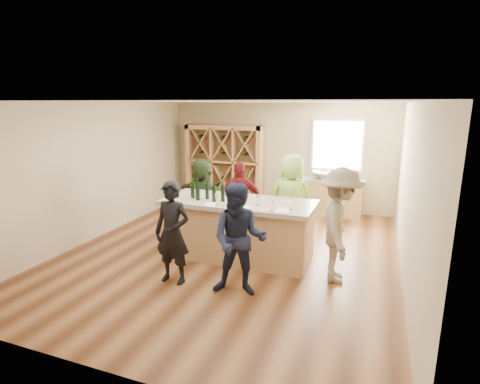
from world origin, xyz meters
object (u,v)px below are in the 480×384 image
(wine_bottle_b, at_px, (198,191))
(wine_bottle_e, at_px, (223,193))
(wine_rack, at_px, (225,165))
(person_far_mid, at_px, (240,201))
(person_far_right, at_px, (291,200))
(wine_bottle_d, at_px, (214,194))
(wine_bottle_a, at_px, (193,190))
(person_server, at_px, (340,226))
(wine_bottle_f, at_px, (235,196))
(wine_bottle_c, at_px, (207,191))
(sink, at_px, (322,175))
(person_near_right, at_px, (239,240))
(person_near_left, at_px, (172,233))
(person_far_left, at_px, (203,196))
(tasting_counter_base, at_px, (238,231))

(wine_bottle_b, bearing_deg, wine_bottle_e, 8.47)
(wine_rack, height_order, person_far_mid, wine_rack)
(person_far_mid, xyz_separation_m, person_far_right, (1.07, 0.01, 0.11))
(wine_rack, distance_m, wine_bottle_d, 3.89)
(wine_bottle_a, relative_size, wine_bottle_e, 1.02)
(person_server, bearing_deg, wine_bottle_a, 78.73)
(wine_bottle_b, distance_m, person_far_mid, 1.32)
(wine_bottle_b, xyz_separation_m, wine_bottle_f, (0.74, -0.08, -0.01))
(wine_bottle_c, relative_size, wine_bottle_d, 0.96)
(wine_bottle_c, height_order, person_far_right, person_far_right)
(sink, height_order, wine_bottle_f, wine_bottle_f)
(wine_bottle_d, xyz_separation_m, person_near_right, (0.86, -1.03, -0.38))
(sink, distance_m, wine_bottle_d, 3.84)
(wine_bottle_a, relative_size, wine_bottle_c, 1.07)
(person_near_left, height_order, person_server, person_server)
(person_far_left, xyz_separation_m, wine_bottle_f, (1.28, -1.36, 0.41))
(wine_bottle_e, distance_m, person_far_left, 1.62)
(wine_bottle_d, distance_m, person_server, 2.20)
(person_near_right, relative_size, wine_bottle_f, 5.61)
(wine_rack, height_order, wine_bottle_b, wine_rack)
(person_near_left, distance_m, person_near_right, 1.11)
(person_near_left, bearing_deg, wine_bottle_a, 102.98)
(person_near_right, distance_m, person_far_mid, 2.37)
(wine_bottle_b, xyz_separation_m, person_near_left, (0.08, -1.04, -0.42))
(person_server, relative_size, person_far_mid, 1.13)
(wine_bottle_a, distance_m, person_far_right, 1.96)
(sink, bearing_deg, person_far_mid, -118.89)
(wine_rack, relative_size, person_near_right, 1.31)
(wine_bottle_b, xyz_separation_m, wine_bottle_e, (0.46, 0.07, -0.01))
(wine_rack, relative_size, person_server, 1.20)
(person_far_right, bearing_deg, wine_bottle_d, 50.36)
(person_near_left, relative_size, person_server, 0.89)
(person_near_left, height_order, wine_bottle_f, person_near_left)
(wine_bottle_a, bearing_deg, person_far_mid, 63.64)
(wine_bottle_e, xyz_separation_m, person_near_right, (0.72, -1.11, -0.38))
(wine_bottle_a, xyz_separation_m, person_far_left, (-0.38, 1.17, -0.41))
(wine_bottle_d, height_order, person_server, person_server)
(tasting_counter_base, distance_m, wine_bottle_e, 0.78)
(wine_bottle_f, bearing_deg, sink, 75.39)
(wine_rack, relative_size, wine_bottle_b, 6.88)
(wine_bottle_c, bearing_deg, sink, 65.45)
(sink, distance_m, tasting_counter_base, 3.54)
(wine_rack, xyz_separation_m, tasting_counter_base, (1.70, -3.42, -0.60))
(person_near_right, bearing_deg, person_far_mid, 99.58)
(person_near_left, xyz_separation_m, wine_bottle_f, (0.67, 0.97, 0.41))
(tasting_counter_base, distance_m, wine_bottle_c, 0.92)
(wine_bottle_a, xyz_separation_m, person_far_right, (1.60, 1.09, -0.31))
(wine_bottle_c, xyz_separation_m, person_near_left, (-0.05, -1.18, -0.40))
(person_far_mid, distance_m, wine_bottle_f, 1.38)
(person_near_right, bearing_deg, wine_bottle_b, 128.43)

